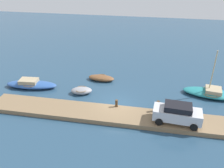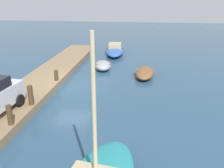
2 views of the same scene
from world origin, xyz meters
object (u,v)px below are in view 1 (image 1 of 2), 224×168
at_px(rowboat_brown, 101,78).
at_px(mooring_post_mid_east, 181,109).
at_px(motorboat_blue, 31,84).
at_px(sailboat_teal, 211,93).
at_px(mooring_post_mid_west, 158,106).
at_px(parked_car, 177,113).
at_px(dinghy_grey, 82,90).
at_px(mooring_post_west, 116,103).

bearing_deg(rowboat_brown, mooring_post_mid_east, -30.08).
xyz_separation_m(motorboat_blue, sailboat_teal, (19.94, 1.75, -0.02)).
height_order(rowboat_brown, mooring_post_mid_west, mooring_post_mid_west).
bearing_deg(parked_car, mooring_post_mid_west, 143.02).
height_order(dinghy_grey, parked_car, parked_car).
xyz_separation_m(rowboat_brown, dinghy_grey, (-1.42, -3.50, 0.05)).
bearing_deg(mooring_post_west, parked_car, -14.52).
relative_size(motorboat_blue, mooring_post_mid_east, 6.42).
xyz_separation_m(mooring_post_west, parked_car, (5.55, -1.44, 0.56)).
bearing_deg(mooring_post_mid_east, mooring_post_mid_west, 180.00).
relative_size(mooring_post_mid_west, parked_car, 0.25).
bearing_deg(rowboat_brown, sailboat_teal, -3.01).
xyz_separation_m(mooring_post_mid_west, mooring_post_mid_east, (2.13, 0.00, -0.06)).
bearing_deg(motorboat_blue, mooring_post_mid_east, -14.48).
bearing_deg(mooring_post_mid_west, parked_car, -41.36).
height_order(motorboat_blue, rowboat_brown, motorboat_blue).
relative_size(sailboat_teal, mooring_post_west, 8.27).
height_order(motorboat_blue, parked_car, parked_car).
relative_size(dinghy_grey, mooring_post_mid_east, 2.66).
bearing_deg(mooring_post_mid_west, dinghy_grey, 163.20).
distance_m(motorboat_blue, mooring_post_west, 10.77).
relative_size(rowboat_brown, parked_car, 0.78).
bearing_deg(mooring_post_mid_east, motorboat_blue, 170.47).
xyz_separation_m(motorboat_blue, mooring_post_west, (10.40, -2.76, 0.38)).
bearing_deg(motorboat_blue, dinghy_grey, -7.57).
height_order(rowboat_brown, mooring_post_mid_east, mooring_post_mid_east).
bearing_deg(sailboat_teal, dinghy_grey, -163.10).
relative_size(sailboat_teal, dinghy_grey, 2.41).
xyz_separation_m(dinghy_grey, mooring_post_west, (4.31, -2.48, 0.43)).
height_order(rowboat_brown, mooring_post_west, mooring_post_west).
height_order(dinghy_grey, mooring_post_mid_west, mooring_post_mid_west).
xyz_separation_m(rowboat_brown, parked_car, (8.44, -7.41, 1.03)).
relative_size(mooring_post_west, parked_car, 0.17).
height_order(motorboat_blue, mooring_post_mid_east, mooring_post_mid_east).
height_order(sailboat_teal, mooring_post_mid_west, sailboat_teal).
distance_m(sailboat_teal, dinghy_grey, 14.00).
bearing_deg(mooring_post_mid_east, parked_car, -109.04).
bearing_deg(mooring_post_west, rowboat_brown, 115.80).
bearing_deg(dinghy_grey, rowboat_brown, 56.36).
bearing_deg(dinghy_grey, sailboat_teal, -3.24).
xyz_separation_m(sailboat_teal, mooring_post_west, (-9.54, -4.51, 0.40)).
bearing_deg(dinghy_grey, mooring_post_west, -41.54).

